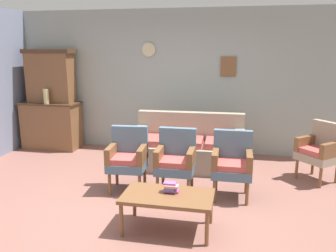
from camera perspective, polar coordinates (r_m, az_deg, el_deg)
The scene contains 12 objects.
ground_plane at distance 4.54m, azimuth -3.87°, elevation -13.34°, with size 7.68×7.68×0.00m, color #84564C.
wall_back_with_decor at distance 6.67m, azimuth 2.02°, elevation 7.32°, with size 6.40×0.09×2.70m.
side_cabinet at distance 7.33m, azimuth -18.59°, elevation 0.14°, with size 1.16×0.55×0.93m.
cabinet_upper_hutch at distance 7.25m, azimuth -18.83°, elevation 7.88°, with size 0.99×0.38×1.03m.
vase_on_cabinet at distance 7.05m, azimuth -19.45°, elevation 4.62°, with size 0.11×0.11×0.29m, color tan.
floral_couch at distance 5.87m, azimuth 3.39°, elevation -3.69°, with size 1.87×0.86×0.90m.
armchair_near_couch_end at distance 4.94m, azimuth -6.63°, elevation -4.92°, with size 0.56×0.53×0.90m.
armchair_near_cabinet at distance 4.79m, azimuth 1.30°, elevation -5.38°, with size 0.53×0.50×0.90m.
armchair_row_middle at distance 4.74m, azimuth 10.50°, elevation -5.80°, with size 0.53×0.50×0.90m.
wingback_chair_by_fireplace at distance 5.71m, azimuth 23.86°, elevation -3.49°, with size 0.71×0.71×0.90m.
coffee_table at distance 3.89m, azimuth -0.05°, elevation -11.84°, with size 1.00×0.56×0.42m.
book_stack_on_table at distance 3.90m, azimuth 0.48°, elevation -10.15°, with size 0.17×0.12×0.11m.
Camera 1 is at (1.11, -3.91, 2.01)m, focal length 36.96 mm.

